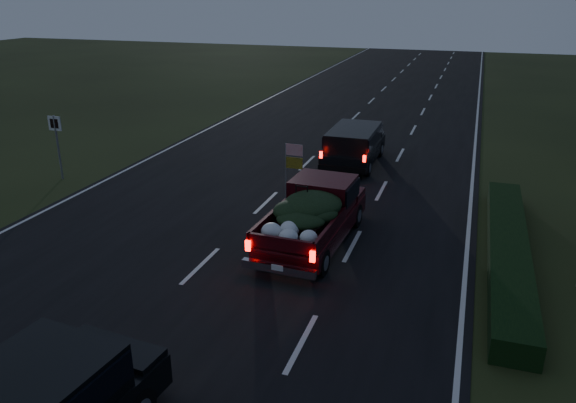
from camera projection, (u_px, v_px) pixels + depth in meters
The scene contains 6 objects.
ground at pixel (201, 266), 15.02m from camera, with size 120.00×120.00×0.00m, color black.
road_asphalt at pixel (201, 266), 15.02m from camera, with size 14.00×120.00×0.02m, color black.
hedge_row at pixel (508, 250), 15.28m from camera, with size 1.00×10.00×0.60m, color black.
route_sign at pixel (57, 137), 21.38m from camera, with size 0.55×0.08×2.50m.
pickup_truck at pixel (314, 212), 16.06m from camera, with size 2.14×5.05×2.60m.
lead_suv at pixel (354, 142), 23.34m from camera, with size 1.91×4.54×1.30m.
Camera 1 is at (6.46, -12.01, 6.95)m, focal length 35.00 mm.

